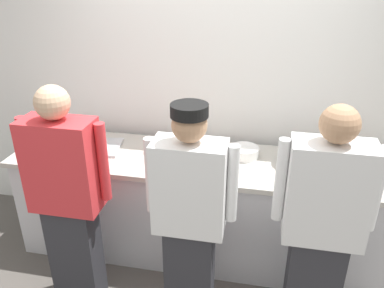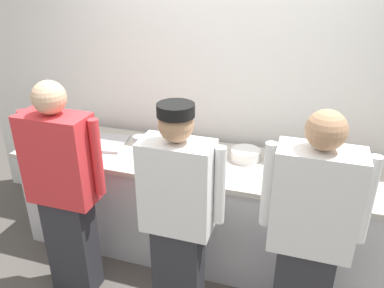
{
  "view_description": "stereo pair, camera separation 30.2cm",
  "coord_description": "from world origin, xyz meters",
  "views": [
    {
      "loc": [
        0.46,
        -2.31,
        2.33
      ],
      "look_at": [
        -0.07,
        0.37,
        1.04
      ],
      "focal_mm": 36.16,
      "sensor_mm": 36.0,
      "label": 1
    },
    {
      "loc": [
        0.76,
        -2.24,
        2.33
      ],
      "look_at": [
        -0.07,
        0.37,
        1.04
      ],
      "focal_mm": 36.16,
      "sensor_mm": 36.0,
      "label": 2
    }
  ],
  "objects": [
    {
      "name": "prep_counter",
      "position": [
        0.0,
        0.4,
        0.46
      ],
      "size": [
        3.09,
        0.75,
        0.91
      ],
      "color": "silver",
      "rests_on": "ground"
    },
    {
      "name": "plate_stack_rear",
      "position": [
        0.33,
        0.51,
        0.95
      ],
      "size": [
        0.24,
        0.24,
        0.08
      ],
      "color": "white",
      "rests_on": "prep_counter"
    },
    {
      "name": "chef_far_right",
      "position": [
        0.86,
        -0.29,
        0.88
      ],
      "size": [
        0.61,
        0.24,
        1.66
      ],
      "color": "#2D2D33",
      "rests_on": "ground"
    },
    {
      "name": "deli_cup",
      "position": [
        0.05,
        0.18,
        0.95
      ],
      "size": [
        0.09,
        0.09,
        0.09
      ],
      "primitive_type": "cylinder",
      "color": "white",
      "rests_on": "prep_counter"
    },
    {
      "name": "chef_center",
      "position": [
        0.05,
        -0.31,
        0.86
      ],
      "size": [
        0.59,
        0.24,
        1.62
      ],
      "color": "#2D2D33",
      "rests_on": "ground"
    },
    {
      "name": "wall_back",
      "position": [
        0.0,
        0.9,
        1.3
      ],
      "size": [
        4.85,
        0.1,
        2.6
      ],
      "color": "white",
      "rests_on": "ground"
    },
    {
      "name": "sheet_tray",
      "position": [
        -0.97,
        0.41,
        0.92
      ],
      "size": [
        0.58,
        0.43,
        0.02
      ],
      "primitive_type": "cube",
      "rotation": [
        0.0,
        0.0,
        0.16
      ],
      "color": "#B7BABF",
      "rests_on": "prep_counter"
    },
    {
      "name": "squeeze_bottle_spare",
      "position": [
        -0.25,
        0.21,
        1.01
      ],
      "size": [
        0.05,
        0.05,
        0.21
      ],
      "color": "orange",
      "rests_on": "prep_counter"
    },
    {
      "name": "squeeze_bottle_secondary",
      "position": [
        1.21,
        0.59,
        1.0
      ],
      "size": [
        0.05,
        0.05,
        0.19
      ],
      "color": "orange",
      "rests_on": "prep_counter"
    },
    {
      "name": "plate_stack_front",
      "position": [
        -0.35,
        0.46,
        0.95
      ],
      "size": [
        0.23,
        0.23,
        0.08
      ],
      "color": "white",
      "rests_on": "prep_counter"
    },
    {
      "name": "ramekin_yellow_sauce",
      "position": [
        0.64,
        0.19,
        0.93
      ],
      "size": [
        0.1,
        0.1,
        0.05
      ],
      "color": "white",
      "rests_on": "prep_counter"
    },
    {
      "name": "ramekin_red_sauce",
      "position": [
        -0.04,
        0.35,
        0.93
      ],
      "size": [
        0.08,
        0.08,
        0.04
      ],
      "color": "white",
      "rests_on": "prep_counter"
    },
    {
      "name": "squeeze_bottle_primary",
      "position": [
        1.1,
        0.46,
        1.0
      ],
      "size": [
        0.06,
        0.06,
        0.21
      ],
      "color": "red",
      "rests_on": "prep_counter"
    },
    {
      "name": "chef_near_left",
      "position": [
        -0.81,
        -0.3,
        0.89
      ],
      "size": [
        0.61,
        0.24,
        1.67
      ],
      "color": "#2D2D33",
      "rests_on": "ground"
    },
    {
      "name": "ground_plane",
      "position": [
        0.0,
        0.0,
        0.0
      ],
      "size": [
        9.0,
        9.0,
        0.0
      ],
      "primitive_type": "plane",
      "color": "#514C47"
    },
    {
      "name": "mixing_bowl_steel",
      "position": [
        0.76,
        0.46,
        0.97
      ],
      "size": [
        0.34,
        0.34,
        0.12
      ],
      "primitive_type": "cylinder",
      "color": "#B7BABF",
      "rests_on": "prep_counter"
    }
  ]
}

